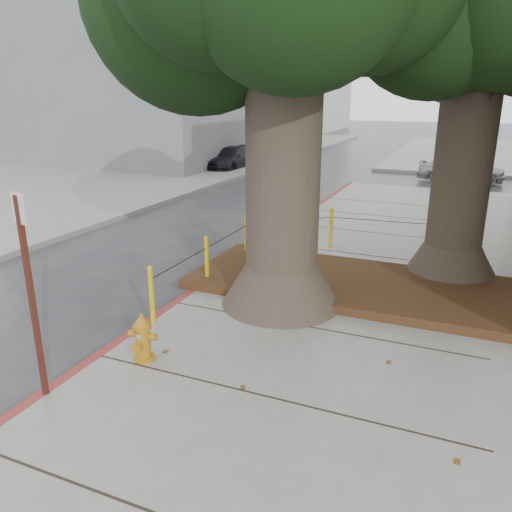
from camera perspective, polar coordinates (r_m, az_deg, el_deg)
The scene contains 12 objects.
ground at distance 6.46m, azimuth -3.28°, elevation -15.81°, with size 140.00×140.00×0.00m, color #28282B.
sidewalk_opposite at distance 22.38m, azimuth -24.75°, elevation 7.31°, with size 14.00×60.00×0.15m, color slate.
curb_red at distance 9.22m, azimuth -7.57°, elevation -4.58°, with size 0.14×26.00×0.16m, color maroon.
planter_bed at distance 9.44m, azimuth 12.29°, elevation -3.30°, with size 6.40×2.60×0.16m, color black.
building_far_grey at distance 32.05m, azimuth -10.66°, elevation 22.00°, with size 12.00×16.00×12.00m, color slate.
building_far_white at distance 53.59m, azimuth 1.98°, elevation 22.15°, with size 12.00×18.00×15.00m, color silver.
tree_far at distance 10.21m, azimuth 26.57°, elevation 24.32°, with size 4.50×3.80×7.17m.
bollard_ring at distance 10.17m, azimuth 3.21°, elevation 1.23°, with size 3.79×5.39×0.95m.
fire_hydrant at distance 6.94m, azimuth -12.81°, elevation -9.11°, with size 0.36×0.32×0.68m.
signpost at distance 6.15m, azimuth -24.42°, elevation -3.19°, with size 0.24×0.08×2.45m.
car_silver at distance 23.19m, azimuth 22.39°, elevation 9.23°, with size 1.41×3.50×1.19m, color #A0A1A5.
car_dark at distance 25.43m, azimuth -2.89°, elevation 11.09°, with size 1.54×3.79×1.10m, color black.
Camera 1 is at (2.43, -4.78, 3.59)m, focal length 35.00 mm.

